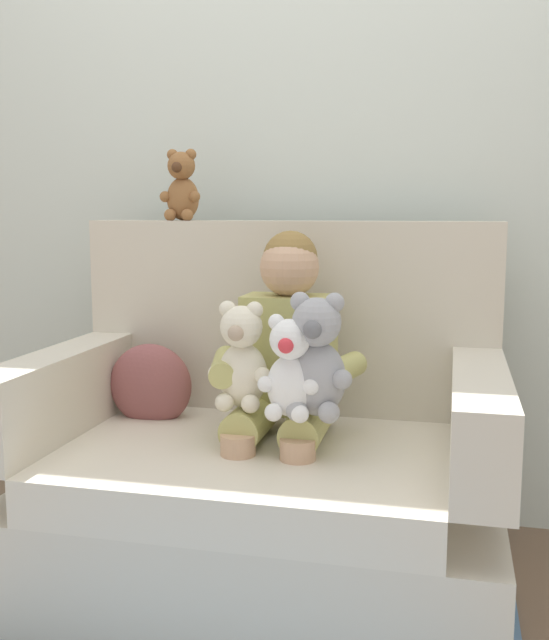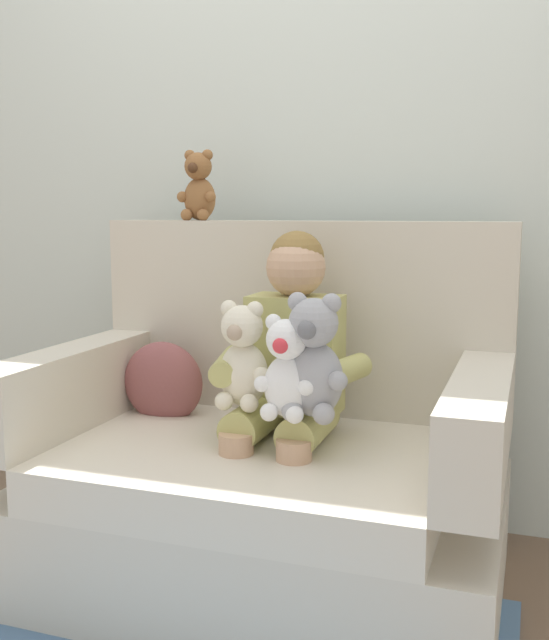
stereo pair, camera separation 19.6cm
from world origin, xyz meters
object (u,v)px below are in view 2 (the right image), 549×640
(seated_child, at_px, (288,363))
(plush_white, at_px, (287,370))
(plush_grey, at_px, (314,360))
(plush_brown_on_backrest, at_px, (199,188))
(plush_cream, at_px, (243,358))
(throw_pillow, at_px, (163,382))
(armchair, at_px, (269,470))

(seated_child, bearing_deg, plush_white, -69.44)
(plush_grey, xyz_separation_m, plush_brown_on_backrest, (-0.53, 0.46, 0.45))
(plush_cream, xyz_separation_m, throw_pillow, (-0.36, 0.22, -0.14))
(plush_white, bearing_deg, seated_child, 96.61)
(armchair, height_order, seated_child, armchair)
(plush_brown_on_backrest, bearing_deg, plush_cream, -51.56)
(seated_child, distance_m, throw_pillow, 0.47)
(plush_grey, height_order, plush_white, plush_grey)
(seated_child, bearing_deg, plush_brown_on_backrest, 147.40)
(plush_grey, distance_m, plush_brown_on_backrest, 0.83)
(armchair, bearing_deg, plush_brown_on_backrest, 138.72)
(plush_cream, height_order, throw_pillow, plush_cream)
(plush_grey, relative_size, plush_white, 1.21)
(plush_white, xyz_separation_m, plush_cream, (-0.15, 0.06, 0.01))
(plush_brown_on_backrest, xyz_separation_m, throw_pillow, (-0.04, -0.20, -0.61))
(plush_brown_on_backrest, bearing_deg, seated_child, -34.69)
(plush_grey, height_order, plush_brown_on_backrest, plush_brown_on_backrest)
(armchair, distance_m, throw_pillow, 0.46)
(seated_child, bearing_deg, plush_cream, -121.28)
(seated_child, height_order, throw_pillow, seated_child)
(plush_brown_on_backrest, relative_size, throw_pillow, 0.88)
(plush_cream, relative_size, plush_brown_on_backrest, 1.27)
(plush_white, bearing_deg, plush_grey, 9.84)
(plush_cream, xyz_separation_m, plush_brown_on_backrest, (-0.32, 0.42, 0.47))
(seated_child, distance_m, plush_cream, 0.16)
(plush_cream, distance_m, plush_brown_on_backrest, 0.70)
(plush_grey, bearing_deg, plush_cream, 178.09)
(plush_grey, height_order, plush_cream, plush_grey)
(seated_child, height_order, plush_white, seated_child)
(plush_grey, bearing_deg, seated_child, 135.13)
(armchair, xyz_separation_m, plush_brown_on_backrest, (-0.35, 0.31, 0.81))
(plush_grey, distance_m, throw_pillow, 0.65)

